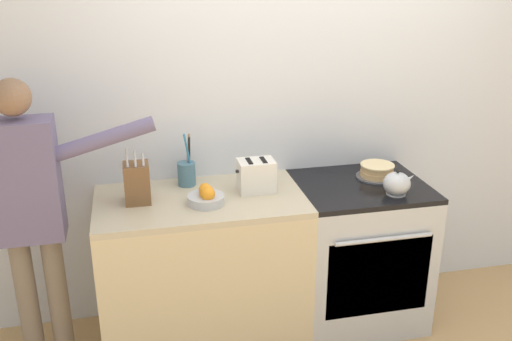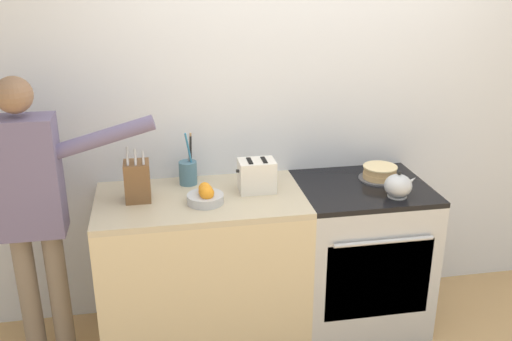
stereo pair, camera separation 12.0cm
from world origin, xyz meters
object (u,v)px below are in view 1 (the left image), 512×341
object	(u,v)px
toaster	(256,176)
person_baker	(30,204)
layer_cake	(377,171)
knife_block	(137,183)
tea_kettle	(397,184)
stove_range	(357,252)
utensil_crock	(187,172)
fruit_bowl	(206,197)

from	to	relation	value
toaster	person_baker	size ratio (longest dim) A/B	0.14
person_baker	layer_cake	bearing A→B (deg)	-7.13
layer_cake	knife_block	size ratio (longest dim) A/B	0.80
tea_kettle	knife_block	distance (m)	1.44
stove_range	person_baker	distance (m)	1.91
utensil_crock	toaster	distance (m)	0.42
stove_range	fruit_bowl	size ratio (longest dim) A/B	4.50
stove_range	layer_cake	size ratio (longest dim) A/B	3.62
tea_kettle	fruit_bowl	world-z (taller)	tea_kettle
layer_cake	fruit_bowl	world-z (taller)	fruit_bowl
fruit_bowl	toaster	distance (m)	0.33
stove_range	knife_block	distance (m)	1.41
layer_cake	knife_block	world-z (taller)	knife_block
layer_cake	toaster	xyz separation A→B (m)	(-0.76, -0.04, 0.05)
tea_kettle	utensil_crock	xyz separation A→B (m)	(-1.14, 0.40, 0.01)
utensil_crock	fruit_bowl	distance (m)	0.31
fruit_bowl	utensil_crock	bearing A→B (deg)	103.58
tea_kettle	toaster	size ratio (longest dim) A/B	0.85
tea_kettle	utensil_crock	bearing A→B (deg)	160.56
toaster	knife_block	bearing A→B (deg)	-178.94
layer_cake	knife_block	bearing A→B (deg)	-177.90
utensil_crock	layer_cake	bearing A→B (deg)	-6.81
stove_range	toaster	xyz separation A→B (m)	(-0.63, 0.04, 0.54)
stove_range	layer_cake	world-z (taller)	layer_cake
toaster	person_baker	world-z (taller)	person_baker
knife_block	utensil_crock	bearing A→B (deg)	33.07
tea_kettle	utensil_crock	world-z (taller)	utensil_crock
tea_kettle	person_baker	xyz separation A→B (m)	(-1.97, 0.16, -0.00)
layer_cake	person_baker	bearing A→B (deg)	-176.95
tea_kettle	toaster	distance (m)	0.79
fruit_bowl	toaster	xyz separation A→B (m)	(0.31, 0.12, 0.05)
person_baker	tea_kettle	bearing A→B (deg)	-14.84
knife_block	tea_kettle	bearing A→B (deg)	-8.52
toaster	fruit_bowl	bearing A→B (deg)	-158.31
layer_cake	knife_block	xyz separation A→B (m)	(-1.42, -0.05, 0.07)
knife_block	person_baker	xyz separation A→B (m)	(-0.55, -0.05, -0.05)
stove_range	fruit_bowl	world-z (taller)	fruit_bowl
tea_kettle	person_baker	distance (m)	1.98
knife_block	stove_range	bearing A→B (deg)	-1.16
utensil_crock	person_baker	world-z (taller)	person_baker
layer_cake	tea_kettle	xyz separation A→B (m)	(0.00, -0.27, 0.02)
fruit_bowl	person_baker	world-z (taller)	person_baker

